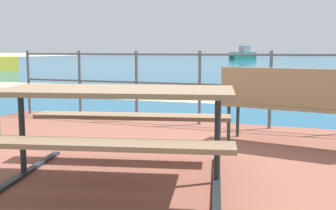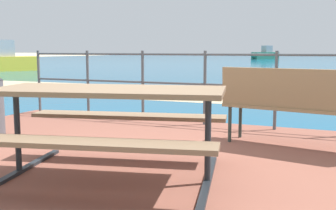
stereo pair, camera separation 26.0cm
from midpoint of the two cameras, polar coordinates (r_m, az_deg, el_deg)
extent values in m
plane|color=beige|center=(3.86, -7.55, -9.35)|extent=(240.00, 240.00, 0.00)
cube|color=brown|center=(3.85, -7.56, -8.92)|extent=(6.40, 5.20, 0.06)
cube|color=#145B84|center=(43.31, 17.98, 5.72)|extent=(90.00, 90.00, 0.01)
cube|color=tan|center=(10.22, 10.30, 1.18)|extent=(54.05, 4.37, 0.01)
cube|color=#7A6047|center=(3.39, -9.26, 1.92)|extent=(2.00, 1.20, 0.04)
cube|color=#7A6047|center=(2.87, -12.44, -5.29)|extent=(1.87, 0.69, 0.04)
cube|color=#7A6047|center=(4.00, -6.81, -1.54)|extent=(1.87, 0.69, 0.04)
cylinder|color=#1E2328|center=(3.74, -21.21, -3.63)|extent=(0.06, 0.06, 0.73)
cube|color=#1E2328|center=(3.82, -20.96, -8.80)|extent=(0.40, 1.43, 0.03)
cylinder|color=#1E2328|center=(3.31, 4.56, -4.54)|extent=(0.06, 0.06, 0.73)
cube|color=#1E2328|center=(3.40, 4.50, -10.32)|extent=(0.40, 1.43, 0.03)
cube|color=#8C704C|center=(4.75, 15.96, -0.31)|extent=(1.72, 0.68, 0.04)
cube|color=#8C704C|center=(4.55, 15.51, 2.25)|extent=(1.66, 0.34, 0.41)
cylinder|color=#2D3833|center=(5.15, 8.10, -1.93)|extent=(0.04, 0.04, 0.43)
cylinder|color=#2D3833|center=(4.88, 6.79, -2.44)|extent=(0.04, 0.04, 0.43)
cylinder|color=#4C5156|center=(7.35, -19.48, 2.95)|extent=(0.04, 0.04, 1.05)
cylinder|color=#4C5156|center=(6.77, -13.04, 2.83)|extent=(0.04, 0.04, 1.05)
cylinder|color=#4C5156|center=(6.29, -5.51, 2.64)|extent=(0.04, 0.04, 1.05)
cylinder|color=#4C5156|center=(5.93, 3.10, 2.36)|extent=(0.04, 0.04, 1.05)
cylinder|color=#4C5156|center=(5.72, 12.56, 2.00)|extent=(0.04, 0.04, 1.05)
cylinder|color=#4C5156|center=(5.90, 3.13, 6.92)|extent=(5.90, 0.03, 0.03)
cylinder|color=#4C5156|center=(5.92, 3.10, 2.87)|extent=(5.90, 0.03, 0.03)
cube|color=#338466|center=(51.19, 10.04, 6.66)|extent=(3.07, 3.13, 0.83)
cube|color=#A5A8AD|center=(51.33, 10.27, 7.56)|extent=(1.35, 1.35, 0.78)
cone|color=#338466|center=(50.15, 8.35, 6.68)|extent=(0.88, 0.87, 0.74)
camera|label=1|loc=(0.13, -91.60, -0.21)|focal=44.57mm
camera|label=2|loc=(0.13, 88.40, 0.21)|focal=44.57mm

